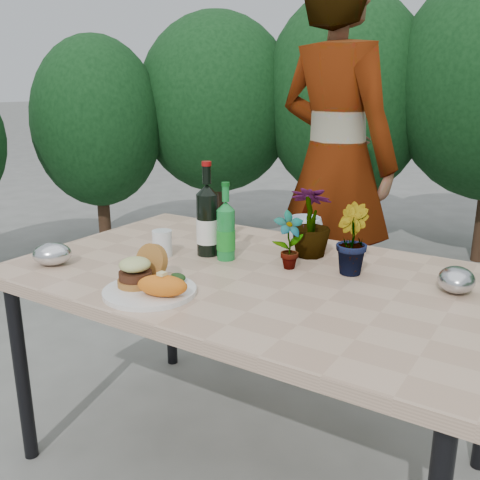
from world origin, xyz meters
The scene contains 18 objects.
ground centered at (0.00, 0.00, 0.00)m, with size 80.00×80.00×0.00m, color slate.
patio_table centered at (0.00, 0.00, 0.69)m, with size 1.60×1.00×0.75m.
shrub_hedge centered at (0.22, 1.74, 1.18)m, with size 6.86×5.20×2.24m.
dinner_plate centered at (-0.16, -0.33, 0.76)m, with size 0.28×0.28×0.01m, color white.
burger_stack centered at (-0.21, -0.31, 0.81)m, with size 0.11×0.16×0.11m.
sweet_potato centered at (-0.09, -0.35, 0.80)m, with size 0.15×0.08×0.06m, color orange.
grilled_veg centered at (-0.14, -0.24, 0.78)m, with size 0.08×0.05×0.03m.
wine_bottle centered at (-0.24, 0.07, 0.88)m, with size 0.08×0.08×0.34m.
sparkling_water centered at (-0.15, 0.06, 0.85)m, with size 0.07×0.07×0.28m.
plastic_cup centered at (-0.37, -0.03, 0.80)m, with size 0.07×0.07×0.10m, color white.
seedling_left centered at (0.09, 0.09, 0.85)m, with size 0.10×0.07×0.20m, color #2A5C1F.
seedling_mid centered at (0.27, 0.16, 0.87)m, with size 0.13×0.10×0.23m, color #2B591E.
seedling_right centered at (0.09, 0.26, 0.88)m, with size 0.14×0.14×0.26m, color #2C581E.
blue_bowl centered at (0.01, 0.38, 0.80)m, with size 0.14×0.14×0.11m, color silver.
foil_packet_left centered at (-0.62, -0.31, 0.79)m, with size 0.13×0.11×0.08m, color silver.
foil_packet_right centered at (0.61, 0.17, 0.79)m, with size 0.13×0.11×0.08m, color #AEB1B5.
person centered at (-0.20, 1.15, 0.97)m, with size 0.71×0.47×1.94m, color #9D714E.
terracotta_pot centered at (-1.75, 1.76, 0.07)m, with size 0.17×0.17×0.14m.
Camera 1 is at (0.87, -1.45, 1.35)m, focal length 40.00 mm.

